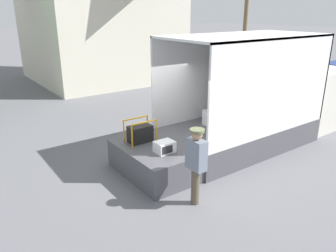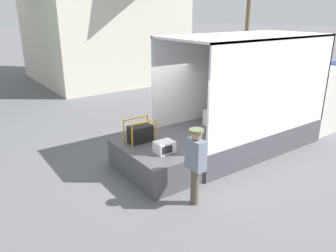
{
  "view_description": "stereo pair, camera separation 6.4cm",
  "coord_description": "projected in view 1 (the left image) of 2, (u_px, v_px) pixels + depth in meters",
  "views": [
    {
      "loc": [
        -4.83,
        -6.29,
        3.93
      ],
      "look_at": [
        -0.42,
        -0.2,
        1.28
      ],
      "focal_mm": 35.0,
      "sensor_mm": 36.0,
      "label": 1
    },
    {
      "loc": [
        -4.77,
        -6.33,
        3.93
      ],
      "look_at": [
        -0.42,
        -0.2,
        1.28
      ],
      "focal_mm": 35.0,
      "sensor_mm": 36.0,
      "label": 2
    }
  ],
  "objects": [
    {
      "name": "ground_plane",
      "position": [
        176.0,
        166.0,
        8.78
      ],
      "size": [
        160.0,
        160.0,
        0.0
      ],
      "primitive_type": "plane",
      "color": "slate"
    },
    {
      "name": "box_truck",
      "position": [
        277.0,
        107.0,
        10.78
      ],
      "size": [
        7.13,
        2.36,
        3.31
      ],
      "color": "silver",
      "rests_on": "ground"
    },
    {
      "name": "tailgate_deck",
      "position": [
        154.0,
        160.0,
        8.26
      ],
      "size": [
        1.44,
        2.24,
        0.73
      ],
      "primitive_type": "cube",
      "color": "#4C4C51",
      "rests_on": "ground"
    },
    {
      "name": "microwave",
      "position": [
        165.0,
        147.0,
        7.8
      ],
      "size": [
        0.45,
        0.37,
        0.27
      ],
      "color": "white",
      "rests_on": "tailgate_deck"
    },
    {
      "name": "portable_generator",
      "position": [
        141.0,
        133.0,
        8.42
      ],
      "size": [
        0.75,
        0.45,
        0.6
      ],
      "color": "black",
      "rests_on": "tailgate_deck"
    },
    {
      "name": "worker_person",
      "position": [
        196.0,
        159.0,
        6.74
      ],
      "size": [
        0.31,
        0.44,
        1.7
      ],
      "color": "brown",
      "rests_on": "ground"
    },
    {
      "name": "house_backdrop",
      "position": [
        99.0,
        12.0,
        19.06
      ],
      "size": [
        7.9,
        8.08,
        7.57
      ],
      "color": "beige",
      "rests_on": "ground"
    },
    {
      "name": "utility_pole",
      "position": [
        247.0,
        1.0,
        21.63
      ],
      "size": [
        1.8,
        0.28,
        8.76
      ],
      "color": "brown",
      "rests_on": "ground"
    }
  ]
}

